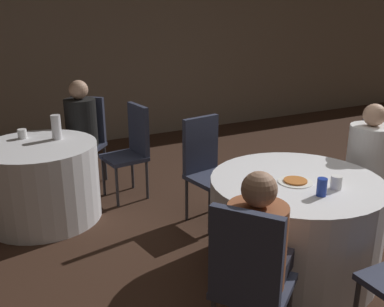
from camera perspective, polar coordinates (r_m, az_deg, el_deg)
The scene contains 18 objects.
ground_plane at distance 3.54m, azimuth 15.09°, elevation -14.47°, with size 16.00×16.00×0.00m, color #382319.
wall_back at distance 6.56m, azimuth -9.01°, elevation 14.04°, with size 16.00×0.06×2.80m.
table_near at distance 3.33m, azimuth 13.37°, elevation -9.24°, with size 1.26×1.26×0.73m.
table_far at distance 4.25m, azimuth -19.44°, elevation -3.59°, with size 1.07×1.07×0.73m.
chair_near_north at distance 3.93m, azimuth 1.87°, elevation -1.04°, with size 0.46×0.46×0.98m.
chair_near_southwest at distance 2.35m, azimuth 7.63°, elevation -15.70°, with size 0.56×0.56×0.98m.
chair_near_east at distance 4.07m, azimuth 22.98°, elevation -1.86°, with size 0.47×0.46×0.98m.
chair_far_northeast at distance 4.97m, azimuth -13.89°, elevation 2.62°, with size 0.56×0.56×0.98m.
chair_far_east at distance 4.49m, azimuth -7.99°, elevation 1.31°, with size 0.45×0.44×0.98m.
person_black_shirt at distance 4.82m, azimuth -14.80°, elevation 2.45°, with size 0.47×0.48×1.19m.
person_floral_shirt at distance 2.50m, azimuth 8.95°, elevation -13.80°, with size 0.47×0.45×1.12m.
person_white_shirt at distance 3.92m, azimuth 21.84°, elevation -2.03°, with size 0.52×0.40×1.16m.
pizza_plate_near at distance 3.13m, azimuth 13.62°, elevation -3.62°, with size 0.25×0.25×0.02m.
soda_can_blue at distance 2.93m, azimuth 16.92°, elevation -4.31°, with size 0.07×0.07×0.12m.
soda_can_silver at distance 2.83m, azimuth 9.11°, elevation -4.56°, with size 0.07×0.07×0.12m.
cup_near at distance 3.08m, azimuth 18.68°, elevation -3.68°, with size 0.08×0.08×0.09m.
bottle_far at distance 4.23m, azimuth -17.64°, elevation 3.37°, with size 0.09×0.09×0.23m.
cup_far at distance 4.38m, azimuth -21.69°, elevation 2.46°, with size 0.08×0.08×0.09m.
Camera 1 is at (-2.11, -2.12, 1.89)m, focal length 40.00 mm.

